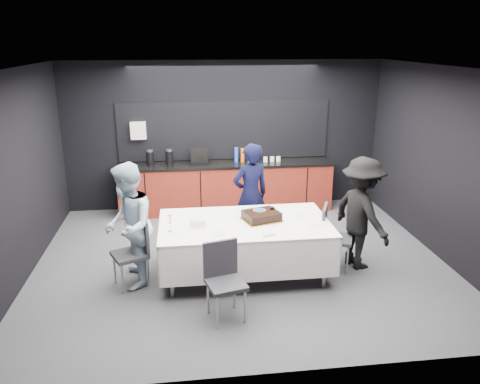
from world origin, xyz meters
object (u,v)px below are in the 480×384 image
Objects in this scene: party_table at (245,231)px; champagne_flute at (169,220)px; cake_assembly at (261,216)px; chair_right at (332,233)px; chair_left at (135,248)px; person_right at (361,213)px; plate_stack at (198,222)px; person_left at (128,226)px; chair_near at (224,275)px; person_center at (251,195)px.

champagne_flute is (-1.01, -0.20, 0.30)m from party_table.
cake_assembly is (0.24, 0.05, 0.20)m from party_table.
chair_left is at bearing -176.62° from chair_right.
chair_right is at bearing 70.02° from person_right.
plate_stack is (-0.63, -0.05, 0.19)m from party_table.
person_left is at bearing -176.18° from party_table.
person_left is at bearing -175.08° from cake_assembly.
person_right reaches higher than chair_near.
person_right is at bearing 2.36° from plate_stack.
person_left is at bearing 142.25° from chair_near.
party_table is at bearing -168.22° from cake_assembly.
chair_left is 0.31m from person_left.
plate_stack is 0.24× the size of chair_near.
chair_left is 0.55× the size of person_left.
champagne_flute is 2.32m from chair_right.
person_left is (-1.78, -0.15, -0.00)m from cake_assembly.
person_left reaches higher than party_table.
person_right is at bearing -0.30° from cake_assembly.
person_left is (-0.06, 0.01, 0.30)m from chair_left.
party_table is 1.38× the size of person_left.
champagne_flute is 1.09m from chair_near.
chair_left reaches higher than plate_stack.
cake_assembly is 0.35× the size of person_left.
party_table is at bearing 4.68° from plate_stack.
chair_right is at bearing 3.38° from chair_left.
cake_assembly is 0.88m from plate_stack.
party_table is 1.43× the size of person_right.
plate_stack is 2.31m from person_right.
person_right is at bearing 128.28° from person_center.
chair_right is at bearing 3.10° from plate_stack.
cake_assembly is 1.79m from person_left.
champagne_flute is at bearing 25.25° from person_center.
cake_assembly is at bearing 6.66° from plate_stack.
person_center reaches higher than chair_near.
cake_assembly is 1.06m from chair_right.
person_center is 0.99× the size of person_left.
party_table is 10.65× the size of plate_stack.
champagne_flute is at bearing -168.43° from cake_assembly.
cake_assembly is 1.26m from chair_near.
cake_assembly is 0.64× the size of chair_left.
cake_assembly reaches higher than chair_left.
chair_left is 1.00× the size of chair_near.
person_right is at bearing 91.10° from person_left.
chair_right is at bearing 0.02° from cake_assembly.
chair_right reaches higher than party_table.
cake_assembly is at bearing 5.36° from chair_left.
person_center is 1.73m from person_right.
person_right reaches higher than cake_assembly.
person_center reaches higher than champagne_flute.
person_left is (-1.16, 0.90, 0.30)m from chair_near.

